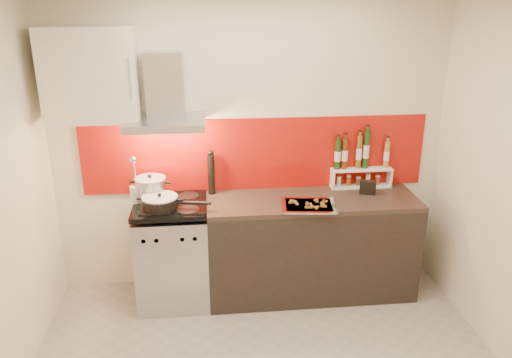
{
  "coord_description": "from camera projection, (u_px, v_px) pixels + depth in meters",
  "views": [
    {
      "loc": [
        -0.39,
        -2.75,
        2.51
      ],
      "look_at": [
        0.0,
        0.95,
        1.15
      ],
      "focal_mm": 35.0,
      "sensor_mm": 36.0,
      "label": 1
    }
  ],
  "objects": [
    {
      "name": "pepper_mill",
      "position": [
        211.0,
        173.0,
        4.28
      ],
      "size": [
        0.06,
        0.06,
        0.39
      ],
      "color": "black",
      "rests_on": "counter"
    },
    {
      "name": "baking_tray",
      "position": [
        309.0,
        205.0,
        4.06
      ],
      "size": [
        0.47,
        0.38,
        0.03
      ],
      "color": "silver",
      "rests_on": "counter"
    },
    {
      "name": "range_stove",
      "position": [
        173.0,
        254.0,
        4.28
      ],
      "size": [
        0.6,
        0.6,
        0.91
      ],
      "color": "#B7B7BA",
      "rests_on": "ground"
    },
    {
      "name": "step_shelf",
      "position": [
        359.0,
        165.0,
        4.44
      ],
      "size": [
        0.54,
        0.15,
        0.52
      ],
      "color": "white",
      "rests_on": "counter"
    },
    {
      "name": "range_hood",
      "position": [
        165.0,
        100.0,
        3.96
      ],
      "size": [
        0.62,
        0.5,
        0.61
      ],
      "color": "#B7B7BA",
      "rests_on": "back_wall"
    },
    {
      "name": "back_wall",
      "position": [
        251.0,
        145.0,
        4.33
      ],
      "size": [
        3.4,
        0.02,
        2.6
      ],
      "primitive_type": "cube",
      "color": "silver",
      "rests_on": "ground"
    },
    {
      "name": "stock_pot",
      "position": [
        151.0,
        188.0,
        4.17
      ],
      "size": [
        0.26,
        0.26,
        0.22
      ],
      "color": "#B7B7BA",
      "rests_on": "range_stove"
    },
    {
      "name": "utensil_jar",
      "position": [
        135.0,
        189.0,
        4.09
      ],
      "size": [
        0.09,
        0.13,
        0.43
      ],
      "color": "silver",
      "rests_on": "range_stove"
    },
    {
      "name": "counter",
      "position": [
        311.0,
        246.0,
        4.39
      ],
      "size": [
        1.8,
        0.6,
        0.9
      ],
      "color": "black",
      "rests_on": "ground"
    },
    {
      "name": "backsplash",
      "position": [
        256.0,
        154.0,
        4.35
      ],
      "size": [
        3.0,
        0.02,
        0.64
      ],
      "primitive_type": "cube",
      "color": "#971808",
      "rests_on": "back_wall"
    },
    {
      "name": "caddy_box",
      "position": [
        368.0,
        187.0,
        4.32
      ],
      "size": [
        0.15,
        0.1,
        0.12
      ],
      "primitive_type": "cube",
      "rotation": [
        0.0,
        0.0,
        -0.3
      ],
      "color": "black",
      "rests_on": "counter"
    },
    {
      "name": "saute_pan",
      "position": [
        161.0,
        202.0,
        4.0
      ],
      "size": [
        0.56,
        0.29,
        0.13
      ],
      "color": "black",
      "rests_on": "range_stove"
    },
    {
      "name": "upper_cabinet",
      "position": [
        90.0,
        75.0,
        3.83
      ],
      "size": [
        0.7,
        0.35,
        0.72
      ],
      "primitive_type": "cube",
      "color": "silver",
      "rests_on": "back_wall"
    }
  ]
}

